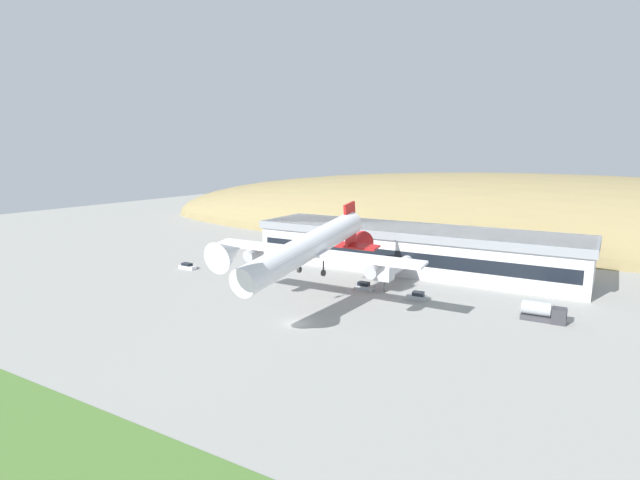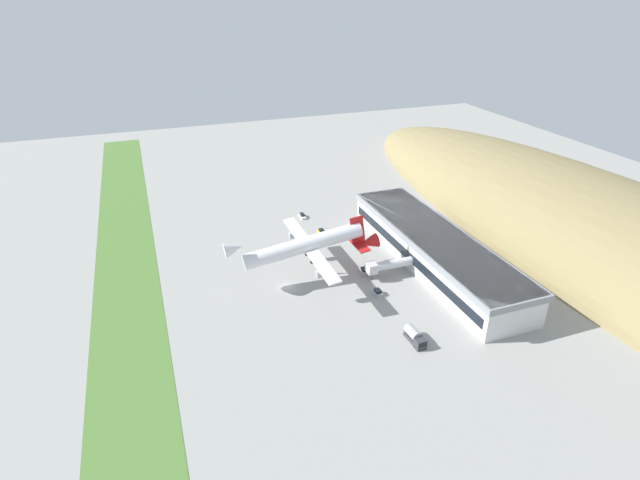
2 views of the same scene
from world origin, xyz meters
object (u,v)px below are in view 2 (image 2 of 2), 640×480
object	(u,v)px
traffic_cone_0	(298,248)
fuel_truck	(415,337)
service_car_1	(364,271)
jetway_0	(387,265)
service_car_0	(321,231)
terminal_building	(434,248)
service_car_3	(302,216)
service_car_2	(377,292)
cargo_airplane	(307,245)

from	to	relation	value
traffic_cone_0	fuel_truck	bearing A→B (deg)	12.23
service_car_1	jetway_0	bearing A→B (deg)	51.31
service_car_0	jetway_0	bearing A→B (deg)	13.22
terminal_building	service_car_0	distance (m)	41.58
jetway_0	service_car_3	world-z (taller)	jetway_0
service_car_1	traffic_cone_0	xyz separation A→B (m)	(-21.82, -14.34, -0.39)
service_car_1	service_car_2	xyz separation A→B (m)	(11.97, -1.45, 0.03)
jetway_0	service_car_3	bearing A→B (deg)	-168.27
service_car_3	jetway_0	bearing A→B (deg)	11.73
fuel_truck	traffic_cone_0	xyz separation A→B (m)	(-55.96, -12.13, -1.28)
service_car_0	traffic_cone_0	distance (m)	14.31
cargo_airplane	service_car_3	distance (m)	45.70
jetway_0	service_car_3	xyz separation A→B (m)	(-49.34, -10.24, -3.40)
terminal_building	service_car_1	bearing A→B (deg)	-95.84
fuel_truck	jetway_0	bearing A→B (deg)	165.95
jetway_0	traffic_cone_0	xyz separation A→B (m)	(-26.05, -19.62, -3.71)
jetway_0	cargo_airplane	xyz separation A→B (m)	(-6.75, -22.78, 7.39)
fuel_truck	service_car_2	bearing A→B (deg)	178.06
service_car_1	service_car_2	size ratio (longest dim) A/B	1.05
service_car_3	fuel_truck	world-z (taller)	fuel_truck
service_car_3	fuel_truck	distance (m)	79.31
terminal_building	service_car_0	bearing A→B (deg)	-142.26
terminal_building	fuel_truck	xyz separation A→B (m)	(31.85, -24.62, -4.24)
cargo_airplane	service_car_2	distance (m)	24.12
cargo_airplane	traffic_cone_0	world-z (taller)	cargo_airplane
service_car_0	service_car_2	distance (m)	42.33
fuel_truck	traffic_cone_0	size ratio (longest dim) A/B	12.37
service_car_2	service_car_3	size ratio (longest dim) A/B	0.85
jetway_0	service_car_2	bearing A→B (deg)	-41.02
cargo_airplane	service_car_2	xyz separation A→B (m)	(14.49, 16.04, -10.69)
terminal_building	cargo_airplane	size ratio (longest dim) A/B	1.68
terminal_building	jetway_0	world-z (taller)	terminal_building
jetway_0	cargo_airplane	size ratio (longest dim) A/B	0.32
cargo_airplane	terminal_building	bearing A→B (deg)	83.13
service_car_1	service_car_3	distance (m)	45.38
cargo_airplane	service_car_0	xyz separation A→B (m)	(-27.82, 14.66, -10.78)
service_car_2	fuel_truck	bearing A→B (deg)	-1.94
cargo_airplane	service_car_1	xyz separation A→B (m)	(2.51, 17.50, -10.72)
service_car_1	fuel_truck	bearing A→B (deg)	-3.69
service_car_3	service_car_1	bearing A→B (deg)	6.27
jetway_0	terminal_building	bearing A→B (deg)	96.46
jetway_0	service_car_2	xyz separation A→B (m)	(7.74, -6.74, -3.29)
service_car_2	fuel_truck	world-z (taller)	fuel_truck
terminal_building	traffic_cone_0	distance (m)	44.30
service_car_0	service_car_3	world-z (taller)	service_car_0
jetway_0	service_car_0	xyz separation A→B (m)	(-34.56, -8.12, -3.38)
service_car_2	service_car_1	bearing A→B (deg)	173.08
fuel_truck	service_car_1	bearing A→B (deg)	176.31
cargo_airplane	traffic_cone_0	size ratio (longest dim) A/B	80.12
terminal_building	service_car_2	bearing A→B (deg)	-67.92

